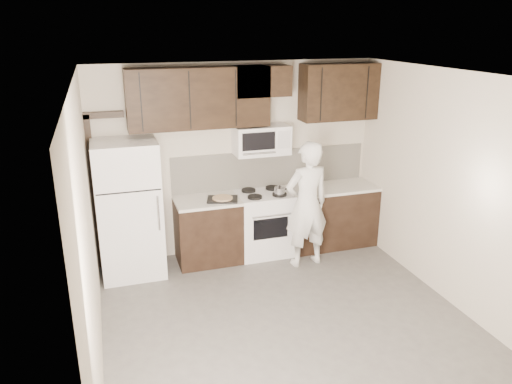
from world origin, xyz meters
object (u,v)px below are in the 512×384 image
microwave (261,140)px  person (307,204)px  refrigerator (129,209)px  stove (264,223)px

microwave → person: (0.44, -0.62, -0.78)m
refrigerator → person: bearing=-11.1°
person → stove: bearing=-55.1°
microwave → person: bearing=-54.4°
refrigerator → person: (2.29, -0.45, -0.03)m
microwave → refrigerator: size_ratio=0.42×
microwave → refrigerator: (-1.85, -0.17, -0.75)m
stove → refrigerator: 1.90m
microwave → person: 1.09m
refrigerator → stove: bearing=1.5°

